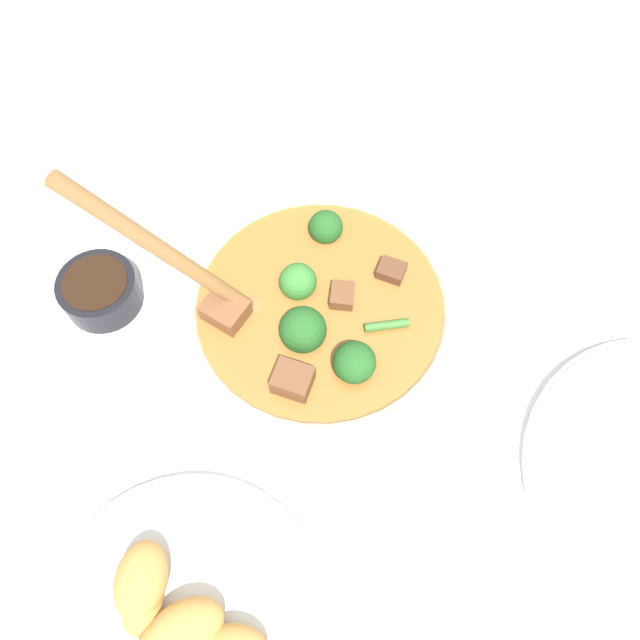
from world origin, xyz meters
TOP-DOWN VIEW (x-y plane):
  - ground_plane at (0.00, 0.00)m, footprint 4.00×4.00m
  - stew_bowl at (0.00, 0.00)m, footprint 0.27×0.23m
  - condiment_bowl at (0.19, -0.11)m, footprint 0.07×0.07m
  - food_plate at (0.16, 0.20)m, footprint 0.23×0.23m

SIDE VIEW (x-z plane):
  - ground_plane at x=0.00m, z-range 0.00..0.00m
  - food_plate at x=0.16m, z-range -0.01..0.04m
  - condiment_bowl at x=0.19m, z-range 0.00..0.04m
  - stew_bowl at x=0.00m, z-range -0.07..0.18m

